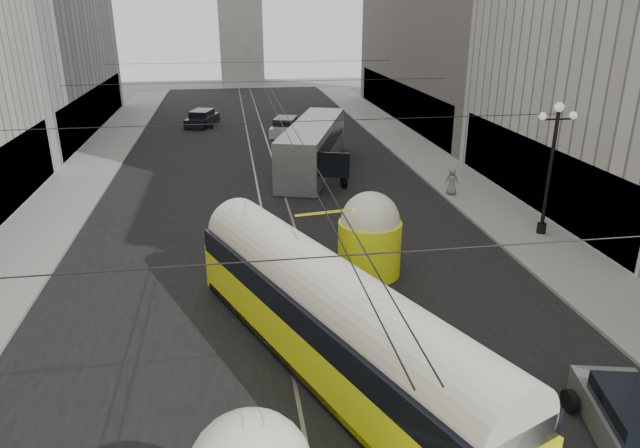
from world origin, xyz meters
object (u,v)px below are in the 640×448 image
object	(u,v)px
sedan_grey	(635,425)
pedestrian_sidewalk_right	(452,181)
streetcar	(332,318)
city_bus	(313,145)

from	to	relation	value
sedan_grey	pedestrian_sidewalk_right	distance (m)	20.53
streetcar	sedan_grey	bearing A→B (deg)	-32.88
sedan_grey	city_bus	bearing A→B (deg)	98.71
city_bus	streetcar	bearing A→B (deg)	-96.92
city_bus	sedan_grey	world-z (taller)	city_bus
streetcar	city_bus	size ratio (longest dim) A/B	1.18
streetcar	city_bus	distance (m)	23.14
streetcar	sedan_grey	size ratio (longest dim) A/B	3.27
streetcar	sedan_grey	world-z (taller)	streetcar
pedestrian_sidewalk_right	streetcar	bearing A→B (deg)	79.28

